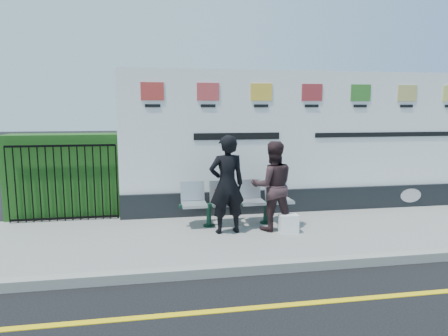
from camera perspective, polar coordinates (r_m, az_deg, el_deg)
name	(u,v)px	position (r m, az deg, el deg)	size (l,w,h in m)	color
ground	(384,297)	(5.61, 21.83, -16.73)	(80.00, 80.00, 0.00)	black
pavement	(308,232)	(7.67, 11.97, -8.94)	(14.00, 3.00, 0.12)	gray
kerb	(346,262)	(6.38, 17.07, -12.68)	(14.00, 0.18, 0.14)	gray
yellow_line	(384,297)	(5.61, 21.83, -16.70)	(14.00, 0.10, 0.01)	yellow
billboard	(309,151)	(8.81, 12.02, 2.35)	(8.00, 0.30, 3.00)	black
hedge	(68,175)	(8.88, -21.43, -0.94)	(2.35, 0.70, 1.70)	#1E4D17
railing	(63,183)	(8.46, -22.01, -1.97)	(2.05, 0.06, 1.54)	black
bench	(238,213)	(7.72, 1.97, -6.42)	(2.14, 0.56, 0.46)	#ABAFB4
woman_left	(227,184)	(7.08, 0.41, -2.36)	(0.64, 0.42, 1.76)	black
woman_right	(273,186)	(7.32, 6.95, -2.56)	(0.80, 0.62, 1.64)	#312022
handbag_brown	(223,196)	(7.58, -0.09, -3.96)	(0.31, 0.13, 0.24)	black
carrier_bag_white	(289,224)	(7.32, 9.21, -7.86)	(0.33, 0.20, 0.33)	white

